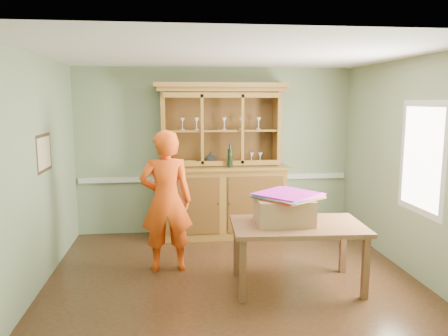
{
  "coord_description": "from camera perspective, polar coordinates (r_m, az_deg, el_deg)",
  "views": [
    {
      "loc": [
        -0.7,
        -5.11,
        2.18
      ],
      "look_at": [
        -0.05,
        0.4,
        1.31
      ],
      "focal_mm": 35.0,
      "sensor_mm": 36.0,
      "label": 1
    }
  ],
  "objects": [
    {
      "name": "window_panel",
      "position": [
        5.67,
        24.37,
        1.22
      ],
      "size": [
        0.03,
        0.96,
        1.36
      ],
      "color": "silver",
      "rests_on": "wall_right"
    },
    {
      "name": "ceiling",
      "position": [
        5.19,
        1.06,
        14.65
      ],
      "size": [
        4.5,
        4.5,
        0.0
      ],
      "primitive_type": "plane",
      "rotation": [
        3.14,
        0.0,
        0.0
      ],
      "color": "white",
      "rests_on": "wall_back"
    },
    {
      "name": "wall_back",
      "position": [
        7.2,
        -1.14,
        2.26
      ],
      "size": [
        4.5,
        0.0,
        4.5
      ],
      "primitive_type": "plane",
      "rotation": [
        1.57,
        0.0,
        0.0
      ],
      "color": "gray",
      "rests_on": "floor"
    },
    {
      "name": "floor",
      "position": [
        5.6,
        0.97,
        -14.01
      ],
      "size": [
        4.5,
        4.5,
        0.0
      ],
      "primitive_type": "plane",
      "color": "#482C17",
      "rests_on": "ground"
    },
    {
      "name": "chair_rail",
      "position": [
        7.24,
        -1.11,
        -1.31
      ],
      "size": [
        4.41,
        0.05,
        0.08
      ],
      "primitive_type": "cube",
      "color": "silver",
      "rests_on": "wall_back"
    },
    {
      "name": "cardboard_box",
      "position": [
        5.13,
        7.81,
        -5.56
      ],
      "size": [
        0.65,
        0.52,
        0.3
      ],
      "primitive_type": "cube",
      "rotation": [
        0.0,
        0.0,
        -0.02
      ],
      "color": "#95704D",
      "rests_on": "dining_table"
    },
    {
      "name": "wall_front",
      "position": [
        3.3,
        5.73,
        -5.71
      ],
      "size": [
        4.5,
        0.0,
        4.5
      ],
      "primitive_type": "plane",
      "rotation": [
        -1.57,
        0.0,
        0.0
      ],
      "color": "gray",
      "rests_on": "floor"
    },
    {
      "name": "china_hutch",
      "position": [
        7.0,
        -0.35,
        -2.04
      ],
      "size": [
        2.08,
        0.69,
        2.44
      ],
      "color": "olive",
      "rests_on": "floor"
    },
    {
      "name": "dining_table",
      "position": [
        5.19,
        9.59,
        -8.15
      ],
      "size": [
        1.56,
        0.99,
        0.76
      ],
      "rotation": [
        0.0,
        0.0,
        -0.06
      ],
      "color": "brown",
      "rests_on": "floor"
    },
    {
      "name": "wall_right",
      "position": [
        5.96,
        22.98,
        0.18
      ],
      "size": [
        0.0,
        4.0,
        4.0
      ],
      "primitive_type": "plane",
      "rotation": [
        1.57,
        0.0,
        -1.57
      ],
      "color": "gray",
      "rests_on": "floor"
    },
    {
      "name": "person",
      "position": [
        5.61,
        -7.56,
        -4.3
      ],
      "size": [
        0.67,
        0.44,
        1.82
      ],
      "primitive_type": "imported",
      "rotation": [
        0.0,
        0.0,
        3.15
      ],
      "color": "#F44C0F",
      "rests_on": "floor"
    },
    {
      "name": "framed_map",
      "position": [
        5.66,
        -22.41,
        1.83
      ],
      "size": [
        0.03,
        0.6,
        0.46
      ],
      "color": "#372416",
      "rests_on": "wall_left"
    },
    {
      "name": "wall_left",
      "position": [
        5.41,
        -23.34,
        -0.67
      ],
      "size": [
        0.0,
        4.0,
        4.0
      ],
      "primitive_type": "plane",
      "rotation": [
        1.57,
        0.0,
        1.57
      ],
      "color": "gray",
      "rests_on": "floor"
    },
    {
      "name": "kite_stack",
      "position": [
        5.09,
        8.29,
        -3.58
      ],
      "size": [
        0.84,
        0.84,
        0.06
      ],
      "rotation": [
        0.0,
        0.0,
        0.62
      ],
      "color": "red",
      "rests_on": "cardboard_box"
    }
  ]
}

